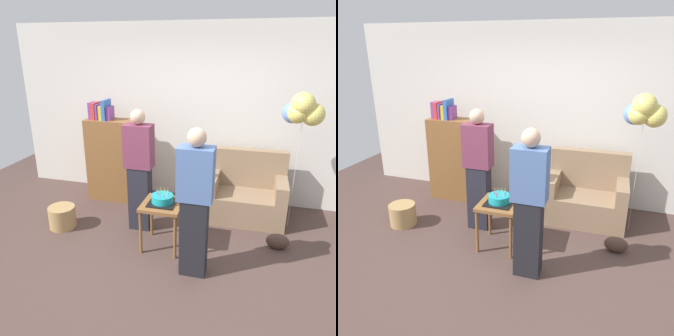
% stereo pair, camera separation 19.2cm
% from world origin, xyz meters
% --- Properties ---
extents(ground_plane, '(8.00, 8.00, 0.00)m').
position_xyz_m(ground_plane, '(0.00, 0.00, 0.00)').
color(ground_plane, '#4C3833').
extents(wall_back, '(6.00, 0.10, 2.70)m').
position_xyz_m(wall_back, '(0.00, 2.05, 1.35)').
color(wall_back, silver).
rests_on(wall_back, ground_plane).
extents(couch, '(1.10, 0.70, 0.96)m').
position_xyz_m(couch, '(0.86, 1.50, 0.34)').
color(couch, '#8C7054').
rests_on(couch, ground_plane).
extents(bookshelf, '(0.80, 0.36, 1.60)m').
position_xyz_m(bookshelf, '(-1.22, 1.57, 0.68)').
color(bookshelf, brown).
rests_on(bookshelf, ground_plane).
extents(side_table, '(0.48, 0.48, 0.59)m').
position_xyz_m(side_table, '(-0.07, 0.42, 0.50)').
color(side_table, brown).
rests_on(side_table, ground_plane).
extents(birthday_cake, '(0.32, 0.32, 0.17)m').
position_xyz_m(birthday_cake, '(-0.07, 0.42, 0.64)').
color(birthday_cake, black).
rests_on(birthday_cake, side_table).
extents(person_blowing_candles, '(0.36, 0.22, 1.63)m').
position_xyz_m(person_blowing_candles, '(-0.49, 0.79, 0.83)').
color(person_blowing_candles, '#23232D').
rests_on(person_blowing_candles, ground_plane).
extents(person_holding_cake, '(0.36, 0.22, 1.63)m').
position_xyz_m(person_holding_cake, '(0.39, 0.03, 0.83)').
color(person_holding_cake, black).
rests_on(person_holding_cake, ground_plane).
extents(wicker_basket, '(0.36, 0.36, 0.30)m').
position_xyz_m(wicker_basket, '(-1.53, 0.51, 0.15)').
color(wicker_basket, '#A88451').
rests_on(wicker_basket, ground_plane).
extents(handbag, '(0.28, 0.14, 0.20)m').
position_xyz_m(handbag, '(1.31, 0.74, 0.10)').
color(handbag, '#473328').
rests_on(handbag, ground_plane).
extents(balloon_bunch, '(0.49, 0.40, 1.84)m').
position_xyz_m(balloon_bunch, '(1.45, 1.33, 1.61)').
color(balloon_bunch, silver).
rests_on(balloon_bunch, ground_plane).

